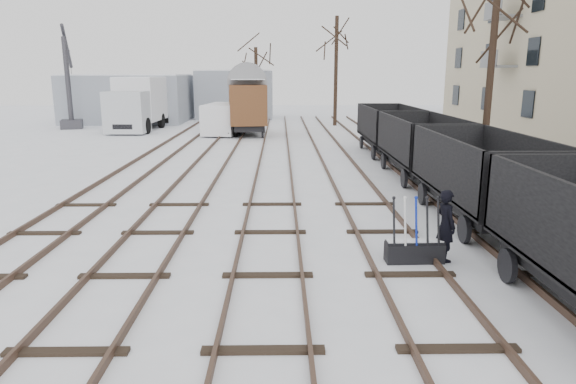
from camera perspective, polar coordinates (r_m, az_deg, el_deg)
name	(u,v)px	position (r m, az deg, el deg)	size (l,w,h in m)	color
ground	(268,277)	(10.93, -2.27, -9.37)	(120.00, 120.00, 0.00)	white
tracks	(275,163)	(24.13, -1.51, 3.27)	(13.90, 52.00, 0.16)	black
shed_left	(130,98)	(48.03, -17.18, 9.94)	(10.00, 8.00, 4.10)	gray
shed_right	(236,94)	(50.32, -5.84, 10.79)	(7.00, 6.00, 4.50)	gray
ground_frame	(414,250)	(11.99, 13.86, -6.26)	(1.31, 0.46, 1.49)	black
worker	(446,225)	(12.11, 17.12, -3.57)	(0.60, 0.40, 1.65)	black
freight_wagon_b	(481,189)	(15.64, 20.63, 0.32)	(2.43, 6.08, 2.48)	black
freight_wagon_c	(421,154)	(21.62, 14.54, 4.06)	(2.43, 6.08, 2.48)	black
freight_wagon_d	(388,136)	(27.79, 11.10, 6.15)	(2.43, 6.08, 2.48)	black
box_van_wagon	(247,103)	(35.64, -4.58, 9.87)	(3.15, 5.24, 3.81)	black
lorry	(140,103)	(40.75, -16.17, 9.51)	(3.02, 8.71, 3.92)	black
panel_van	(223,118)	(36.41, -7.22, 8.11)	(2.61, 5.02, 2.12)	silver
crane	(71,102)	(43.37, -23.00, 9.21)	(1.91, 4.63, 7.75)	#313036
tree_near	(490,83)	(23.92, 21.50, 11.17)	(0.30, 0.30, 7.51)	black
tree_far_left	(256,85)	(46.24, -3.55, 11.82)	(0.30, 0.30, 6.40)	black
tree_far_right	(336,72)	(42.41, 5.34, 13.15)	(0.30, 0.30, 8.58)	black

